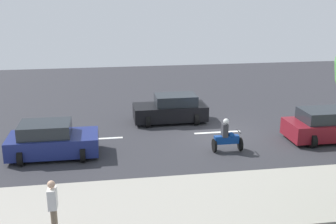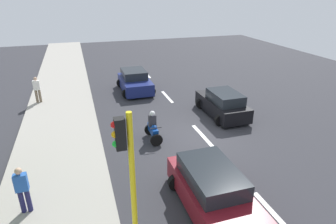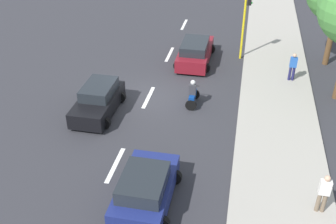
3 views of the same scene
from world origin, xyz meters
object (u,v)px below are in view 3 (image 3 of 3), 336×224
object	(u,v)px
car_black	(98,101)
pedestrian_by_tree	(293,66)
motorcycle	(193,94)
pedestrian_near_signal	(324,192)
car_maroon	(195,52)
car_dark_blue	(145,189)
traffic_light_corner	(246,16)

from	to	relation	value
car_black	pedestrian_by_tree	bearing A→B (deg)	28.78
motorcycle	pedestrian_near_signal	size ratio (longest dim) A/B	0.91
pedestrian_near_signal	pedestrian_by_tree	bearing A→B (deg)	92.57
car_maroon	pedestrian_by_tree	size ratio (longest dim) A/B	2.72
car_black	motorcycle	size ratio (longest dim) A/B	2.58
motorcycle	pedestrian_by_tree	xyz separation A→B (m)	(5.33, 3.78, 0.42)
car_maroon	pedestrian_near_signal	size ratio (longest dim) A/B	2.72
motorcycle	car_black	bearing A→B (deg)	-159.81
motorcycle	pedestrian_near_signal	distance (m)	9.02
car_dark_blue	pedestrian_near_signal	world-z (taller)	pedestrian_near_signal
car_dark_blue	motorcycle	xyz separation A→B (m)	(0.66, 7.63, -0.07)
pedestrian_near_signal	traffic_light_corner	distance (m)	14.08
car_dark_blue	traffic_light_corner	bearing A→B (deg)	78.17
car_dark_blue	motorcycle	world-z (taller)	motorcycle
pedestrian_by_tree	car_dark_blue	bearing A→B (deg)	-117.72
car_maroon	motorcycle	world-z (taller)	motorcycle
traffic_light_corner	car_maroon	bearing A→B (deg)	-158.35
car_dark_blue	car_maroon	distance (m)	13.08
car_maroon	pedestrian_by_tree	xyz separation A→B (m)	(5.99, -1.67, 0.35)
car_black	pedestrian_near_signal	distance (m)	11.69
car_dark_blue	motorcycle	bearing A→B (deg)	85.03
car_black	traffic_light_corner	distance (m)	11.12
motorcycle	pedestrian_by_tree	world-z (taller)	pedestrian_by_tree
motorcycle	pedestrian_by_tree	distance (m)	6.55
car_maroon	pedestrian_near_signal	xyz separation A→B (m)	(6.47, -12.33, 0.35)
pedestrian_by_tree	traffic_light_corner	size ratio (longest dim) A/B	0.38
car_dark_blue	motorcycle	size ratio (longest dim) A/B	2.49
car_maroon	traffic_light_corner	xyz separation A→B (m)	(2.98, 1.18, 2.22)
car_black	motorcycle	xyz separation A→B (m)	(4.68, 1.72, -0.07)
car_dark_blue	car_maroon	xyz separation A→B (m)	(0.00, 13.08, 0.00)
pedestrian_by_tree	car_black	bearing A→B (deg)	-151.22
car_black	traffic_light_corner	xyz separation A→B (m)	(7.00, 8.35, 2.22)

